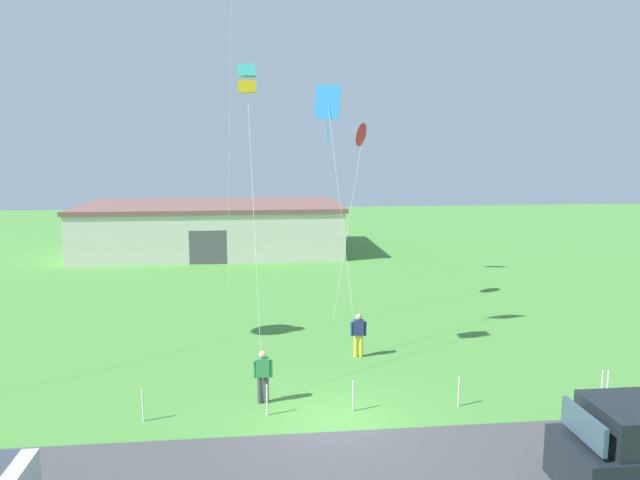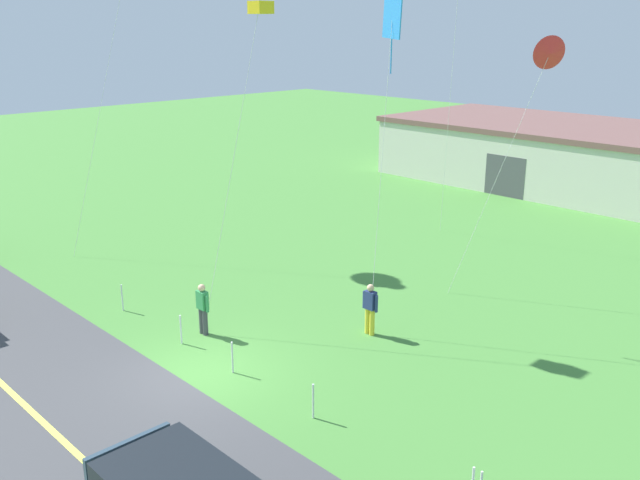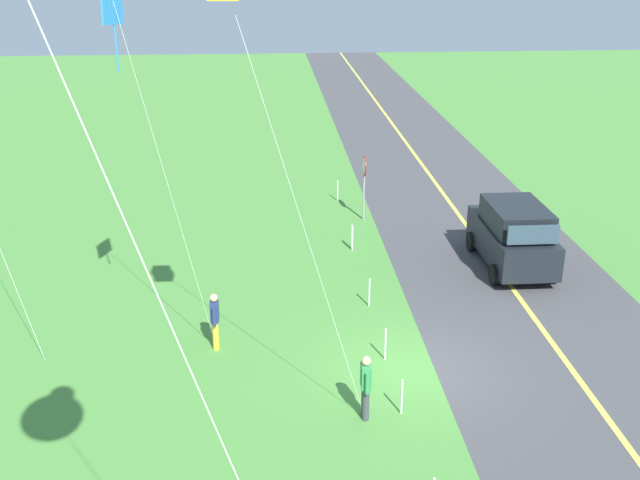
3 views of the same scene
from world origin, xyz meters
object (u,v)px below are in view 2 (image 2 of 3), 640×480
at_px(kite_blue_mid, 392,23).
at_px(warehouse_distant, 552,153).
at_px(kite_green_far, 550,54).
at_px(person_adult_near, 203,307).
at_px(person_adult_companion, 370,307).

xyz_separation_m(kite_blue_mid, warehouse_distant, (-5.76, 21.56, -7.21)).
distance_m(kite_blue_mid, kite_green_far, 5.75).
xyz_separation_m(person_adult_near, warehouse_distant, (-3.18, 26.84, 0.89)).
distance_m(kite_green_far, warehouse_distant, 19.25).
relative_size(kite_blue_mid, warehouse_distant, 0.53).
distance_m(person_adult_companion, kite_blue_mid, 8.33).
height_order(person_adult_near, kite_blue_mid, kite_blue_mid).
bearing_deg(warehouse_distant, person_adult_companion, -73.99).
relative_size(person_adult_near, warehouse_distant, 0.09).
height_order(kite_blue_mid, kite_green_far, kite_blue_mid).
height_order(person_adult_companion, warehouse_distant, warehouse_distant).
bearing_deg(kite_blue_mid, person_adult_companion, -61.76).
height_order(person_adult_companion, kite_blue_mid, kite_blue_mid).
bearing_deg(person_adult_near, kite_green_far, 116.56).
bearing_deg(person_adult_near, kite_blue_mid, 115.20).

